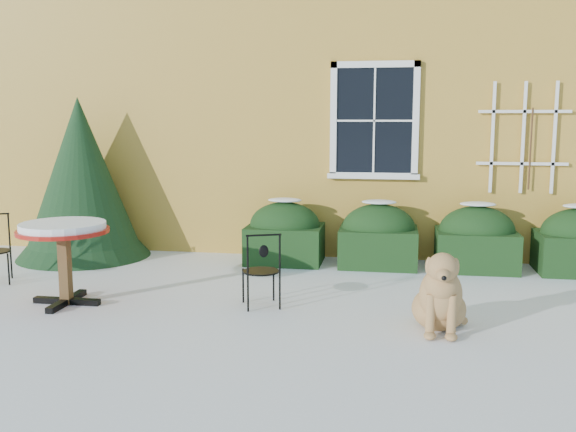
% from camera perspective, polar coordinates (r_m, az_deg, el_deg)
% --- Properties ---
extents(ground, '(80.00, 80.00, 0.00)m').
position_cam_1_polar(ground, '(6.59, -1.43, -9.07)').
color(ground, white).
rests_on(ground, ground).
extents(house, '(12.40, 8.40, 6.40)m').
position_cam_1_polar(house, '(13.27, 4.34, 13.87)').
color(house, gold).
rests_on(house, ground).
extents(hedge_row, '(4.95, 0.80, 0.91)m').
position_cam_1_polar(hedge_row, '(8.88, 12.23, -1.95)').
color(hedge_row, black).
rests_on(hedge_row, ground).
extents(evergreen_shrub, '(1.91, 1.91, 2.31)m').
position_cam_1_polar(evergreen_shrub, '(9.76, -17.86, 1.92)').
color(evergreen_shrub, black).
rests_on(evergreen_shrub, ground).
extents(bistro_table, '(0.97, 0.97, 0.90)m').
position_cam_1_polar(bistro_table, '(7.31, -19.34, -1.72)').
color(bistro_table, black).
rests_on(bistro_table, ground).
extents(patio_chair_near, '(0.47, 0.47, 0.82)m').
position_cam_1_polar(patio_chair_near, '(6.87, -2.36, -4.79)').
color(patio_chair_near, black).
rests_on(patio_chair_near, ground).
extents(dog, '(0.55, 0.92, 0.82)m').
position_cam_1_polar(dog, '(6.26, 13.38, -7.11)').
color(dog, tan).
rests_on(dog, ground).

